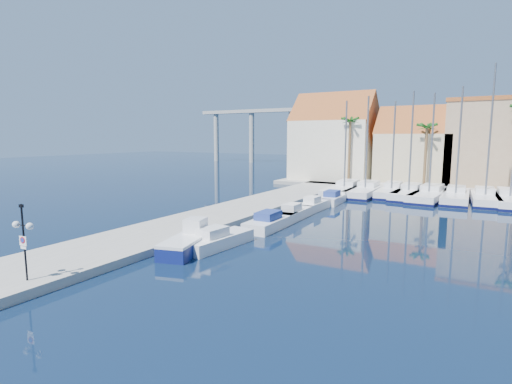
# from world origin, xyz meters

# --- Properties ---
(ground) EXTENTS (260.00, 260.00, 0.00)m
(ground) POSITION_xyz_m (0.00, 0.00, 0.00)
(ground) COLOR black
(ground) RESTS_ON ground
(quay_west) EXTENTS (6.00, 77.00, 0.50)m
(quay_west) POSITION_xyz_m (-9.00, 13.50, 0.25)
(quay_west) COLOR gray
(quay_west) RESTS_ON ground
(shore_north) EXTENTS (54.00, 16.00, 0.50)m
(shore_north) POSITION_xyz_m (10.00, 48.00, 0.25)
(shore_north) COLOR gray
(shore_north) RESTS_ON ground
(lamp_post) EXTENTS (1.22, 0.44, 3.62)m
(lamp_post) POSITION_xyz_m (-7.15, -3.39, 2.88)
(lamp_post) COLOR black
(lamp_post) RESTS_ON quay_west
(fishing_boat) EXTENTS (3.13, 5.67, 1.89)m
(fishing_boat) POSITION_xyz_m (-4.89, 5.64, 0.63)
(fishing_boat) COLOR navy
(fishing_boat) RESTS_ON ground
(motorboat_west_0) EXTENTS (2.26, 5.59, 1.40)m
(motorboat_west_0) POSITION_xyz_m (-3.78, 7.10, 0.51)
(motorboat_west_0) COLOR white
(motorboat_west_0) RESTS_ON ground
(motorboat_west_1) EXTENTS (2.15, 6.29, 1.40)m
(motorboat_west_1) POSITION_xyz_m (-3.43, 13.83, 0.51)
(motorboat_west_1) COLOR white
(motorboat_west_1) RESTS_ON ground
(motorboat_west_2) EXTENTS (1.86, 5.32, 1.40)m
(motorboat_west_2) POSITION_xyz_m (-3.39, 17.93, 0.51)
(motorboat_west_2) COLOR white
(motorboat_west_2) RESTS_ON ground
(motorboat_west_3) EXTENTS (1.74, 5.09, 1.40)m
(motorboat_west_3) POSITION_xyz_m (-3.41, 22.69, 0.51)
(motorboat_west_3) COLOR white
(motorboat_west_3) RESTS_ON ground
(motorboat_west_4) EXTENTS (2.21, 6.04, 1.40)m
(motorboat_west_4) POSITION_xyz_m (-3.25, 27.82, 0.51)
(motorboat_west_4) COLOR white
(motorboat_west_4) RESTS_ON ground
(sailboat_0) EXTENTS (3.70, 12.15, 11.42)m
(sailboat_0) POSITION_xyz_m (-4.25, 35.31, 0.55)
(sailboat_0) COLOR white
(sailboat_0) RESTS_ON ground
(sailboat_1) EXTENTS (3.13, 11.50, 11.90)m
(sailboat_1) POSITION_xyz_m (-1.70, 35.62, 0.56)
(sailboat_1) COLOR white
(sailboat_1) RESTS_ON ground
(sailboat_2) EXTENTS (3.12, 10.14, 11.23)m
(sailboat_2) POSITION_xyz_m (1.19, 36.42, 0.57)
(sailboat_2) COLOR white
(sailboat_2) RESTS_ON ground
(sailboat_3) EXTENTS (3.14, 10.46, 12.24)m
(sailboat_3) POSITION_xyz_m (3.31, 35.78, 0.58)
(sailboat_3) COLOR white
(sailboat_3) RESTS_ON ground
(sailboat_4) EXTENTS (3.84, 11.54, 11.89)m
(sailboat_4) POSITION_xyz_m (5.55, 35.66, 0.56)
(sailboat_4) COLOR white
(sailboat_4) RESTS_ON ground
(sailboat_5) EXTENTS (2.95, 10.22, 12.43)m
(sailboat_5) POSITION_xyz_m (8.19, 35.65, 0.58)
(sailboat_5) COLOR white
(sailboat_5) RESTS_ON ground
(sailboat_6) EXTENTS (3.37, 10.23, 14.64)m
(sailboat_6) POSITION_xyz_m (10.99, 36.04, 0.61)
(sailboat_6) COLOR white
(sailboat_6) RESTS_ON ground
(sailboat_7) EXTENTS (3.63, 11.10, 12.42)m
(sailboat_7) POSITION_xyz_m (13.25, 36.13, 0.57)
(sailboat_7) COLOR white
(sailboat_7) RESTS_ON ground
(building_0) EXTENTS (12.30, 9.00, 13.50)m
(building_0) POSITION_xyz_m (-10.00, 47.00, 6.52)
(building_0) COLOR beige
(building_0) RESTS_ON shore_north
(building_1) EXTENTS (10.30, 8.00, 11.00)m
(building_1) POSITION_xyz_m (2.00, 47.00, 5.30)
(building_1) COLOR beige
(building_1) RESTS_ON shore_north
(building_2) EXTENTS (14.20, 10.20, 11.50)m
(building_2) POSITION_xyz_m (13.00, 48.00, 6.26)
(building_2) COLOR tan
(building_2) RESTS_ON shore_north
(palm_0) EXTENTS (2.60, 2.60, 10.15)m
(palm_0) POSITION_xyz_m (-6.00, 42.00, 9.08)
(palm_0) COLOR brown
(palm_0) RESTS_ON shore_north
(palm_1) EXTENTS (2.60, 2.60, 9.15)m
(palm_1) POSITION_xyz_m (4.00, 42.00, 8.14)
(palm_1) COLOR brown
(palm_1) RESTS_ON shore_north
(viaduct) EXTENTS (48.00, 2.20, 14.45)m
(viaduct) POSITION_xyz_m (-39.07, 82.00, 10.25)
(viaduct) COLOR #9E9E99
(viaduct) RESTS_ON ground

